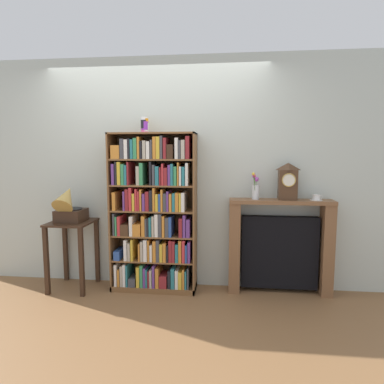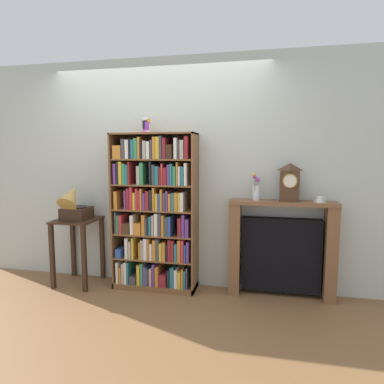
{
  "view_description": "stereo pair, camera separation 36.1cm",
  "coord_description": "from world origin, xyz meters",
  "px_view_note": "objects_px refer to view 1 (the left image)",
  "views": [
    {
      "loc": [
        0.82,
        -3.46,
        1.53
      ],
      "look_at": [
        0.43,
        0.11,
        1.11
      ],
      "focal_mm": 31.11,
      "sensor_mm": 36.0,
      "label": 1
    },
    {
      "loc": [
        1.18,
        -3.4,
        1.53
      ],
      "look_at": [
        0.43,
        0.11,
        1.11
      ],
      "focal_mm": 31.11,
      "sensor_mm": 36.0,
      "label": 2
    }
  ],
  "objects_px": {
    "side_table_left": "(72,240)",
    "teacup_with_saucer": "(316,198)",
    "fireplace_mantel": "(279,247)",
    "gramophone": "(69,206)",
    "bookshelf": "(154,216)",
    "cup_stack": "(145,125)",
    "flower_vase": "(256,189)",
    "mantel_clock": "(288,181)"
  },
  "relations": [
    {
      "from": "flower_vase",
      "to": "bookshelf",
      "type": "bearing_deg",
      "value": -176.74
    },
    {
      "from": "fireplace_mantel",
      "to": "flower_vase",
      "type": "xyz_separation_m",
      "value": [
        -0.27,
        -0.02,
        0.64
      ]
    },
    {
      "from": "cup_stack",
      "to": "fireplace_mantel",
      "type": "xyz_separation_m",
      "value": [
        1.48,
        0.04,
        -1.33
      ]
    },
    {
      "from": "cup_stack",
      "to": "mantel_clock",
      "type": "height_order",
      "value": "cup_stack"
    },
    {
      "from": "gramophone",
      "to": "mantel_clock",
      "type": "height_order",
      "value": "mantel_clock"
    },
    {
      "from": "side_table_left",
      "to": "teacup_with_saucer",
      "type": "height_order",
      "value": "teacup_with_saucer"
    },
    {
      "from": "flower_vase",
      "to": "teacup_with_saucer",
      "type": "bearing_deg",
      "value": -0.41
    },
    {
      "from": "cup_stack",
      "to": "fireplace_mantel",
      "type": "distance_m",
      "value": 1.99
    },
    {
      "from": "bookshelf",
      "to": "fireplace_mantel",
      "type": "xyz_separation_m",
      "value": [
        1.38,
        0.08,
        -0.33
      ]
    },
    {
      "from": "side_table_left",
      "to": "gramophone",
      "type": "distance_m",
      "value": 0.41
    },
    {
      "from": "cup_stack",
      "to": "teacup_with_saucer",
      "type": "relative_size",
      "value": 1.33
    },
    {
      "from": "mantel_clock",
      "to": "bookshelf",
      "type": "bearing_deg",
      "value": -177.78
    },
    {
      "from": "bookshelf",
      "to": "side_table_left",
      "type": "relative_size",
      "value": 2.27
    },
    {
      "from": "bookshelf",
      "to": "flower_vase",
      "type": "bearing_deg",
      "value": 3.26
    },
    {
      "from": "gramophone",
      "to": "fireplace_mantel",
      "type": "relative_size",
      "value": 0.41
    },
    {
      "from": "fireplace_mantel",
      "to": "flower_vase",
      "type": "distance_m",
      "value": 0.7
    },
    {
      "from": "gramophone",
      "to": "mantel_clock",
      "type": "distance_m",
      "value": 2.39
    },
    {
      "from": "cup_stack",
      "to": "side_table_left",
      "type": "bearing_deg",
      "value": -172.87
    },
    {
      "from": "bookshelf",
      "to": "cup_stack",
      "type": "distance_m",
      "value": 1.0
    },
    {
      "from": "fireplace_mantel",
      "to": "teacup_with_saucer",
      "type": "bearing_deg",
      "value": -3.12
    },
    {
      "from": "flower_vase",
      "to": "cup_stack",
      "type": "bearing_deg",
      "value": -178.76
    },
    {
      "from": "cup_stack",
      "to": "flower_vase",
      "type": "bearing_deg",
      "value": 1.24
    },
    {
      "from": "gramophone",
      "to": "fireplace_mantel",
      "type": "bearing_deg",
      "value": 4.86
    },
    {
      "from": "cup_stack",
      "to": "gramophone",
      "type": "bearing_deg",
      "value": -169.4
    },
    {
      "from": "fireplace_mantel",
      "to": "teacup_with_saucer",
      "type": "height_order",
      "value": "teacup_with_saucer"
    },
    {
      "from": "cup_stack",
      "to": "fireplace_mantel",
      "type": "height_order",
      "value": "cup_stack"
    },
    {
      "from": "bookshelf",
      "to": "gramophone",
      "type": "height_order",
      "value": "bookshelf"
    },
    {
      "from": "mantel_clock",
      "to": "teacup_with_saucer",
      "type": "xyz_separation_m",
      "value": [
        0.3,
        0.0,
        -0.17
      ]
    },
    {
      "from": "cup_stack",
      "to": "mantel_clock",
      "type": "distance_m",
      "value": 1.65
    },
    {
      "from": "cup_stack",
      "to": "fireplace_mantel",
      "type": "bearing_deg",
      "value": 1.6
    },
    {
      "from": "cup_stack",
      "to": "side_table_left",
      "type": "xyz_separation_m",
      "value": [
        -0.83,
        -0.1,
        -1.28
      ]
    },
    {
      "from": "gramophone",
      "to": "teacup_with_saucer",
      "type": "height_order",
      "value": "gramophone"
    },
    {
      "from": "side_table_left",
      "to": "flower_vase",
      "type": "xyz_separation_m",
      "value": [
        2.03,
        0.13,
        0.6
      ]
    },
    {
      "from": "side_table_left",
      "to": "mantel_clock",
      "type": "xyz_separation_m",
      "value": [
        2.37,
        0.12,
        0.68
      ]
    },
    {
      "from": "side_table_left",
      "to": "cup_stack",
      "type": "bearing_deg",
      "value": 7.13
    },
    {
      "from": "gramophone",
      "to": "teacup_with_saucer",
      "type": "xyz_separation_m",
      "value": [
        2.67,
        0.18,
        0.11
      ]
    },
    {
      "from": "side_table_left",
      "to": "gramophone",
      "type": "relative_size",
      "value": 1.69
    },
    {
      "from": "side_table_left",
      "to": "teacup_with_saucer",
      "type": "distance_m",
      "value": 2.72
    },
    {
      "from": "side_table_left",
      "to": "flower_vase",
      "type": "height_order",
      "value": "flower_vase"
    },
    {
      "from": "bookshelf",
      "to": "side_table_left",
      "type": "xyz_separation_m",
      "value": [
        -0.93,
        -0.07,
        -0.29
      ]
    },
    {
      "from": "bookshelf",
      "to": "teacup_with_saucer",
      "type": "relative_size",
      "value": 13.56
    },
    {
      "from": "bookshelf",
      "to": "cup_stack",
      "type": "relative_size",
      "value": 10.17
    }
  ]
}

